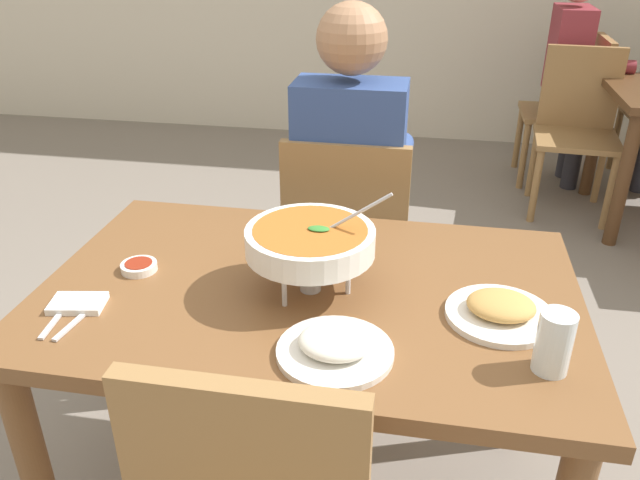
% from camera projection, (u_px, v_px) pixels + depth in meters
% --- Properties ---
extents(dining_table_main, '(1.28, 0.82, 0.74)m').
position_uv_depth(dining_table_main, '(309.00, 324.00, 1.57)').
color(dining_table_main, brown).
rests_on(dining_table_main, ground_plane).
extents(chair_diner_main, '(0.44, 0.44, 0.90)m').
position_uv_depth(chair_diner_main, '(348.00, 240.00, 2.23)').
color(chair_diner_main, olive).
rests_on(chair_diner_main, ground_plane).
extents(diner_main, '(0.40, 0.45, 1.31)m').
position_uv_depth(diner_main, '(350.00, 174.00, 2.15)').
color(diner_main, '#2D2D38').
rests_on(diner_main, ground_plane).
extents(curry_bowl, '(0.33, 0.30, 0.26)m').
position_uv_depth(curry_bowl, '(310.00, 242.00, 1.45)').
color(curry_bowl, silver).
rests_on(curry_bowl, dining_table_main).
extents(rice_plate, '(0.24, 0.24, 0.06)m').
position_uv_depth(rice_plate, '(335.00, 347.00, 1.27)').
color(rice_plate, white).
rests_on(rice_plate, dining_table_main).
extents(appetizer_plate, '(0.24, 0.24, 0.06)m').
position_uv_depth(appetizer_plate, '(500.00, 310.00, 1.39)').
color(appetizer_plate, white).
rests_on(appetizer_plate, dining_table_main).
extents(sauce_dish, '(0.09, 0.09, 0.02)m').
position_uv_depth(sauce_dish, '(140.00, 266.00, 1.58)').
color(sauce_dish, white).
rests_on(sauce_dish, dining_table_main).
extents(napkin_folded, '(0.13, 0.10, 0.02)m').
position_uv_depth(napkin_folded, '(78.00, 303.00, 1.44)').
color(napkin_folded, white).
rests_on(napkin_folded, dining_table_main).
extents(fork_utensil, '(0.03, 0.17, 0.01)m').
position_uv_depth(fork_utensil, '(58.00, 316.00, 1.40)').
color(fork_utensil, silver).
rests_on(fork_utensil, dining_table_main).
extents(spoon_utensil, '(0.03, 0.17, 0.01)m').
position_uv_depth(spoon_utensil, '(79.00, 319.00, 1.39)').
color(spoon_utensil, silver).
rests_on(spoon_utensil, dining_table_main).
extents(drink_glass, '(0.07, 0.07, 0.13)m').
position_uv_depth(drink_glass, '(553.00, 345.00, 1.21)').
color(drink_glass, silver).
rests_on(drink_glass, dining_table_main).
extents(chair_bg_middle, '(0.44, 0.44, 0.90)m').
position_uv_depth(chair_bg_middle, '(576.00, 103.00, 3.87)').
color(chair_bg_middle, olive).
rests_on(chair_bg_middle, ground_plane).
extents(chair_bg_corner, '(0.47, 0.47, 0.90)m').
position_uv_depth(chair_bg_corner, '(577.00, 121.00, 3.52)').
color(chair_bg_corner, olive).
rests_on(chair_bg_corner, ground_plane).
extents(patron_bg_middle, '(0.45, 0.40, 1.31)m').
position_uv_depth(patron_bg_middle, '(573.00, 64.00, 3.75)').
color(patron_bg_middle, '#2D2D38').
rests_on(patron_bg_middle, ground_plane).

